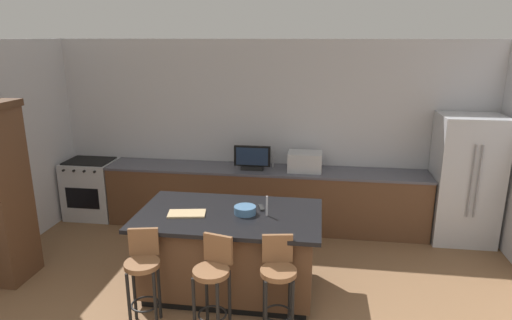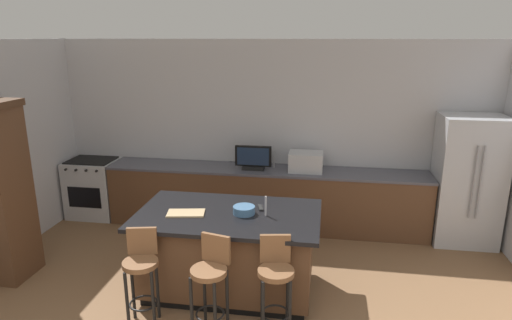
{
  "view_description": "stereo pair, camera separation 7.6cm",
  "coord_description": "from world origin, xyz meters",
  "px_view_note": "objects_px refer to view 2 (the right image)",
  "views": [
    {
      "loc": [
        0.73,
        -2.26,
        2.77
      ],
      "look_at": [
        -0.02,
        2.89,
        1.32
      ],
      "focal_mm": 31.05,
      "sensor_mm": 36.0,
      "label": 1
    },
    {
      "loc": [
        0.81,
        -2.25,
        2.77
      ],
      "look_at": [
        -0.02,
        2.89,
        1.32
      ],
      "focal_mm": 31.05,
      "sensor_mm": 36.0,
      "label": 2
    }
  ],
  "objects_px": {
    "refrigerator": "(467,180)",
    "bar_stool_left": "(142,270)",
    "kitchen_island": "(229,251)",
    "range_oven": "(94,188)",
    "microwave": "(306,162)",
    "fruit_bowl": "(244,210)",
    "bar_stool_center": "(211,279)",
    "tv_monitor": "(253,159)",
    "tv_remote": "(261,208)",
    "cutting_board": "(186,213)",
    "bar_stool_right": "(276,279)"
  },
  "relations": [
    {
      "from": "kitchen_island",
      "to": "range_oven",
      "type": "height_order",
      "value": "kitchen_island"
    },
    {
      "from": "range_oven",
      "to": "tv_remote",
      "type": "height_order",
      "value": "tv_remote"
    },
    {
      "from": "tv_remote",
      "to": "cutting_board",
      "type": "distance_m",
      "value": 0.82
    },
    {
      "from": "bar_stool_center",
      "to": "cutting_board",
      "type": "height_order",
      "value": "bar_stool_center"
    },
    {
      "from": "bar_stool_center",
      "to": "range_oven",
      "type": "bearing_deg",
      "value": 148.92
    },
    {
      "from": "bar_stool_center",
      "to": "bar_stool_right",
      "type": "distance_m",
      "value": 0.6
    },
    {
      "from": "kitchen_island",
      "to": "microwave",
      "type": "height_order",
      "value": "microwave"
    },
    {
      "from": "tv_monitor",
      "to": "bar_stool_center",
      "type": "xyz_separation_m",
      "value": [
        0.02,
        -2.55,
        -0.46
      ]
    },
    {
      "from": "microwave",
      "to": "fruit_bowl",
      "type": "xyz_separation_m",
      "value": [
        -0.57,
        -1.78,
        -0.07
      ]
    },
    {
      "from": "bar_stool_center",
      "to": "bar_stool_right",
      "type": "height_order",
      "value": "bar_stool_center"
    },
    {
      "from": "bar_stool_center",
      "to": "bar_stool_left",
      "type": "bearing_deg",
      "value": -171.61
    },
    {
      "from": "microwave",
      "to": "cutting_board",
      "type": "bearing_deg",
      "value": -122.26
    },
    {
      "from": "bar_stool_left",
      "to": "refrigerator",
      "type": "bearing_deg",
      "value": 22.34
    },
    {
      "from": "kitchen_island",
      "to": "refrigerator",
      "type": "bearing_deg",
      "value": 30.75
    },
    {
      "from": "bar_stool_center",
      "to": "tv_monitor",
      "type": "bearing_deg",
      "value": 104.48
    },
    {
      "from": "tv_monitor",
      "to": "cutting_board",
      "type": "distance_m",
      "value": 1.89
    },
    {
      "from": "bar_stool_right",
      "to": "cutting_board",
      "type": "distance_m",
      "value": 1.26
    },
    {
      "from": "refrigerator",
      "to": "bar_stool_left",
      "type": "height_order",
      "value": "refrigerator"
    },
    {
      "from": "range_oven",
      "to": "bar_stool_right",
      "type": "height_order",
      "value": "bar_stool_right"
    },
    {
      "from": "tv_monitor",
      "to": "bar_stool_right",
      "type": "relative_size",
      "value": 0.54
    },
    {
      "from": "refrigerator",
      "to": "cutting_board",
      "type": "height_order",
      "value": "refrigerator"
    },
    {
      "from": "microwave",
      "to": "fruit_bowl",
      "type": "height_order",
      "value": "microwave"
    },
    {
      "from": "microwave",
      "to": "tv_monitor",
      "type": "xyz_separation_m",
      "value": [
        -0.76,
        -0.05,
        0.02
      ]
    },
    {
      "from": "tv_monitor",
      "to": "kitchen_island",
      "type": "bearing_deg",
      "value": -89.53
    },
    {
      "from": "refrigerator",
      "to": "bar_stool_center",
      "type": "bearing_deg",
      "value": -138.9
    },
    {
      "from": "kitchen_island",
      "to": "bar_stool_left",
      "type": "relative_size",
      "value": 2.01
    },
    {
      "from": "refrigerator",
      "to": "tv_monitor",
      "type": "distance_m",
      "value": 2.96
    },
    {
      "from": "refrigerator",
      "to": "microwave",
      "type": "distance_m",
      "value": 2.2
    },
    {
      "from": "microwave",
      "to": "fruit_bowl",
      "type": "relative_size",
      "value": 2.03
    },
    {
      "from": "tv_monitor",
      "to": "bar_stool_right",
      "type": "xyz_separation_m",
      "value": [
        0.62,
        -2.44,
        -0.47
      ]
    },
    {
      "from": "refrigerator",
      "to": "range_oven",
      "type": "xyz_separation_m",
      "value": [
        -5.52,
        0.04,
        -0.43
      ]
    },
    {
      "from": "microwave",
      "to": "bar_stool_right",
      "type": "xyz_separation_m",
      "value": [
        -0.14,
        -2.49,
        -0.45
      ]
    },
    {
      "from": "tv_monitor",
      "to": "tv_remote",
      "type": "xyz_separation_m",
      "value": [
        0.34,
        -1.55,
        -0.13
      ]
    },
    {
      "from": "tv_remote",
      "to": "bar_stool_left",
      "type": "bearing_deg",
      "value": -153.62
    },
    {
      "from": "microwave",
      "to": "fruit_bowl",
      "type": "bearing_deg",
      "value": -107.79
    },
    {
      "from": "bar_stool_left",
      "to": "range_oven",
      "type": "bearing_deg",
      "value": 114.69
    },
    {
      "from": "range_oven",
      "to": "microwave",
      "type": "distance_m",
      "value": 3.38
    },
    {
      "from": "kitchen_island",
      "to": "range_oven",
      "type": "distance_m",
      "value": 3.14
    },
    {
      "from": "range_oven",
      "to": "bar_stool_center",
      "type": "distance_m",
      "value": 3.67
    },
    {
      "from": "bar_stool_center",
      "to": "tv_remote",
      "type": "xyz_separation_m",
      "value": [
        0.32,
        1.0,
        0.33
      ]
    },
    {
      "from": "refrigerator",
      "to": "fruit_bowl",
      "type": "xyz_separation_m",
      "value": [
        -2.77,
        -1.74,
        0.08
      ]
    },
    {
      "from": "kitchen_island",
      "to": "microwave",
      "type": "xyz_separation_m",
      "value": [
        0.74,
        1.79,
        0.57
      ]
    },
    {
      "from": "range_oven",
      "to": "bar_stool_center",
      "type": "xyz_separation_m",
      "value": [
        2.59,
        -2.6,
        0.14
      ]
    },
    {
      "from": "kitchen_island",
      "to": "tv_monitor",
      "type": "height_order",
      "value": "tv_monitor"
    },
    {
      "from": "kitchen_island",
      "to": "fruit_bowl",
      "type": "bearing_deg",
      "value": 3.32
    },
    {
      "from": "fruit_bowl",
      "to": "bar_stool_right",
      "type": "bearing_deg",
      "value": -58.72
    },
    {
      "from": "tv_monitor",
      "to": "tv_remote",
      "type": "bearing_deg",
      "value": -77.6
    },
    {
      "from": "tv_monitor",
      "to": "fruit_bowl",
      "type": "xyz_separation_m",
      "value": [
        0.19,
        -1.73,
        -0.09
      ]
    },
    {
      "from": "fruit_bowl",
      "to": "cutting_board",
      "type": "height_order",
      "value": "fruit_bowl"
    },
    {
      "from": "refrigerator",
      "to": "cutting_board",
      "type": "bearing_deg",
      "value": -151.43
    }
  ]
}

